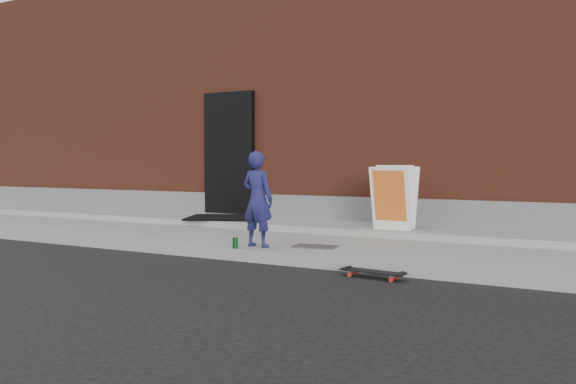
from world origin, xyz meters
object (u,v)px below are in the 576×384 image
Objects in this scene: pizza_sign at (394,197)px; skateboard at (373,272)px; soda_can at (235,243)px; child at (258,199)px.

skateboard is at bearing -78.60° from pizza_sign.
pizza_sign reaches higher than soda_can.
child is at bearing 163.85° from skateboard.
soda_can is at bearing 172.33° from skateboard.
child is 1.90m from skateboard.
soda_can is at bearing 58.88° from child.
soda_can reaches higher than skateboard.
pizza_sign reaches higher than skateboard.
skateboard is at bearing 170.35° from child.
skateboard is 0.74× the size of pizza_sign.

